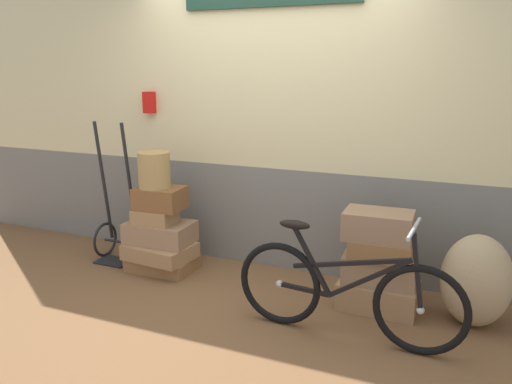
{
  "coord_description": "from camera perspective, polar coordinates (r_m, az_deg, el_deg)",
  "views": [
    {
      "loc": [
        1.65,
        -3.41,
        1.79
      ],
      "look_at": [
        0.1,
        0.16,
        0.84
      ],
      "focal_mm": 36.16,
      "sensor_mm": 36.0,
      "label": 1
    }
  ],
  "objects": [
    {
      "name": "ground",
      "position": [
        4.2,
        -2.22,
        -12.02
      ],
      "size": [
        9.17,
        5.2,
        0.06
      ],
      "primitive_type": "cube",
      "color": "brown"
    },
    {
      "name": "station_building",
      "position": [
        4.57,
        2.36,
        9.66
      ],
      "size": [
        7.17,
        0.74,
        2.94
      ],
      "color": "slate",
      "rests_on": "ground"
    },
    {
      "name": "suitcase_0",
      "position": [
        4.8,
        -10.26,
        -7.7
      ],
      "size": [
        0.59,
        0.43,
        0.12
      ],
      "primitive_type": "cube",
      "rotation": [
        0.0,
        0.0,
        0.03
      ],
      "color": "olive",
      "rests_on": "ground"
    },
    {
      "name": "suitcase_1",
      "position": [
        4.72,
        -10.56,
        -6.44
      ],
      "size": [
        0.61,
        0.47,
        0.13
      ],
      "primitive_type": "cube",
      "rotation": [
        0.0,
        0.0,
        -0.09
      ],
      "color": "#9E754C",
      "rests_on": "suitcase_0"
    },
    {
      "name": "suitcase_2",
      "position": [
        4.71,
        -10.55,
        -4.41
      ],
      "size": [
        0.6,
        0.4,
        0.19
      ],
      "primitive_type": "cube",
      "rotation": [
        0.0,
        0.0,
        0.04
      ],
      "color": "#937051",
      "rests_on": "suitcase_1"
    },
    {
      "name": "suitcase_3",
      "position": [
        4.64,
        -11.15,
        -2.68
      ],
      "size": [
        0.36,
        0.27,
        0.13
      ],
      "primitive_type": "cube",
      "rotation": [
        0.0,
        0.0,
        0.05
      ],
      "color": "#9E754C",
      "rests_on": "suitcase_2"
    },
    {
      "name": "suitcase_4",
      "position": [
        4.62,
        -10.57,
        -0.67
      ],
      "size": [
        0.43,
        0.34,
        0.19
      ],
      "primitive_type": "cube",
      "rotation": [
        0.0,
        0.0,
        0.07
      ],
      "color": "brown",
      "rests_on": "suitcase_3"
    },
    {
      "name": "suitcase_5",
      "position": [
        4.09,
        13.33,
        -11.05
      ],
      "size": [
        0.58,
        0.37,
        0.21
      ],
      "primitive_type": "cube",
      "rotation": [
        0.0,
        0.0,
        -0.01
      ],
      "color": "#9E754C",
      "rests_on": "ground"
    },
    {
      "name": "suitcase_6",
      "position": [
        4.01,
        13.49,
        -8.26
      ],
      "size": [
        0.55,
        0.36,
        0.22
      ],
      "primitive_type": "cube",
      "rotation": [
        0.0,
        0.0,
        0.07
      ],
      "color": "#937051",
      "rests_on": "suitcase_5"
    },
    {
      "name": "suitcase_7",
      "position": [
        3.91,
        13.71,
        -6.09
      ],
      "size": [
        0.45,
        0.31,
        0.13
      ],
      "primitive_type": "cube",
      "rotation": [
        0.0,
        0.0,
        0.02
      ],
      "color": "olive",
      "rests_on": "suitcase_6"
    },
    {
      "name": "suitcase_8",
      "position": [
        3.88,
        13.38,
        -3.59
      ],
      "size": [
        0.5,
        0.34,
        0.21
      ],
      "primitive_type": "cube",
      "rotation": [
        0.0,
        0.0,
        0.04
      ],
      "color": "#937051",
      "rests_on": "suitcase_7"
    },
    {
      "name": "wicker_basket",
      "position": [
        4.56,
        -11.21,
        2.39
      ],
      "size": [
        0.28,
        0.28,
        0.31
      ],
      "primitive_type": "cylinder",
      "color": "#A8844C",
      "rests_on": "suitcase_4"
    },
    {
      "name": "luggage_trolley",
      "position": [
        5.06,
        -14.94,
        -4.1
      ],
      "size": [
        0.39,
        0.39,
        1.32
      ],
      "color": "black",
      "rests_on": "ground"
    },
    {
      "name": "burlap_sack",
      "position": [
        3.97,
        23.18,
        -9.02
      ],
      "size": [
        0.48,
        0.41,
        0.67
      ],
      "primitive_type": "ellipsoid",
      "color": "tan",
      "rests_on": "ground"
    },
    {
      "name": "bicycle",
      "position": [
        3.54,
        9.83,
        -10.87
      ],
      "size": [
        1.57,
        0.46,
        0.84
      ],
      "color": "black",
      "rests_on": "ground"
    }
  ]
}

